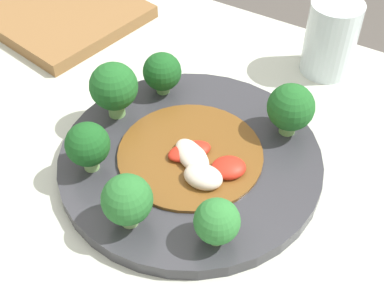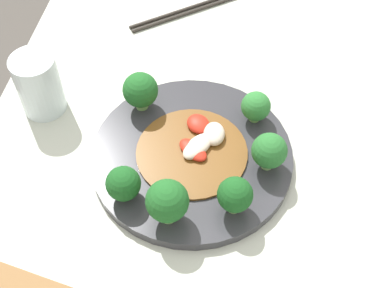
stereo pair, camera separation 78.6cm
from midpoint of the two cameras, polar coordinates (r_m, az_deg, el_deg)
table at (r=1.00m, az=-12.53°, el=-27.33°), size 1.06×0.70×0.78m
plate at (r=0.62m, az=-19.94°, el=-19.99°), size 0.31×0.31×0.02m
broccoli_northeast at (r=0.54m, az=-17.26°, el=-29.19°), size 0.05×0.05×0.06m
broccoli_east at (r=0.57m, az=-27.97°, el=-28.76°), size 0.06×0.06×0.08m
broccoli_north at (r=0.55m, az=-9.94°, el=-22.10°), size 0.05×0.05×0.06m
broccoli_northwest at (r=0.58m, az=-10.12°, el=-13.54°), size 0.05×0.05×0.05m
broccoli_southeast at (r=0.61m, az=-32.19°, el=-24.35°), size 0.05×0.05×0.06m
broccoli_southwest at (r=0.64m, az=-26.31°, el=-9.87°), size 0.06×0.06×0.07m
stirfry_center at (r=0.61m, az=-19.52°, el=-18.89°), size 0.17×0.17×0.02m
drinking_glass at (r=0.74m, az=-37.53°, el=-7.76°), size 0.07×0.07×0.11m
chopsticks at (r=0.80m, az=-14.92°, el=4.81°), size 0.16×0.21×0.01m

